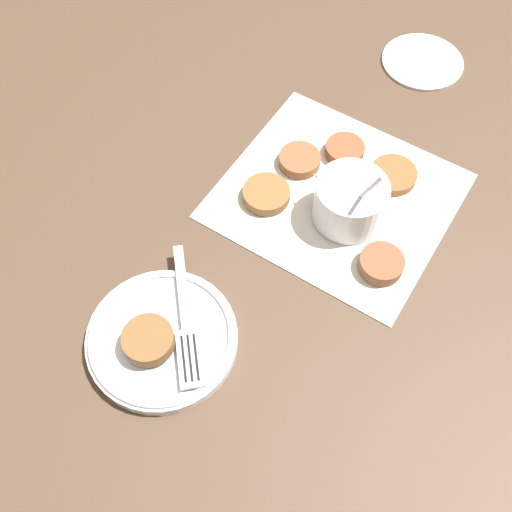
{
  "coord_description": "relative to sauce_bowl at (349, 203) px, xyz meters",
  "views": [
    {
      "loc": [
        -0.14,
        0.47,
        0.68
      ],
      "look_at": [
        0.05,
        0.13,
        0.02
      ],
      "focal_mm": 42.0,
      "sensor_mm": 36.0,
      "label": 1
    }
  ],
  "objects": [
    {
      "name": "ground_plane",
      "position": [
        0.02,
        -0.01,
        -0.03
      ],
      "size": [
        4.0,
        4.0,
        0.0
      ],
      "primitive_type": "plane",
      "color": "#4C3828"
    },
    {
      "name": "sauce_bowl",
      "position": [
        0.0,
        0.0,
        0.0
      ],
      "size": [
        0.1,
        0.1,
        0.13
      ],
      "color": "silver",
      "rests_on": "napkin"
    },
    {
      "name": "fritter_1",
      "position": [
        0.11,
        0.03,
        -0.02
      ],
      "size": [
        0.07,
        0.07,
        0.01
      ],
      "color": "brown",
      "rests_on": "napkin"
    },
    {
      "name": "fritter_0",
      "position": [
        -0.03,
        -0.09,
        -0.02
      ],
      "size": [
        0.07,
        0.07,
        0.01
      ],
      "color": "brown",
      "rests_on": "napkin"
    },
    {
      "name": "fritter_2",
      "position": [
        0.05,
        -0.1,
        -0.02
      ],
      "size": [
        0.06,
        0.06,
        0.02
      ],
      "color": "brown",
      "rests_on": "napkin"
    },
    {
      "name": "napkin",
      "position": [
        0.03,
        -0.02,
        -0.03
      ],
      "size": [
        0.32,
        0.3,
        0.0
      ],
      "color": "silver",
      "rests_on": "ground_plane"
    },
    {
      "name": "fritter_3",
      "position": [
        0.1,
        -0.05,
        -0.02
      ],
      "size": [
        0.06,
        0.06,
        0.01
      ],
      "color": "brown",
      "rests_on": "napkin"
    },
    {
      "name": "extra_saucer",
      "position": [
        0.02,
        -0.34,
        -0.03
      ],
      "size": [
        0.13,
        0.13,
        0.01
      ],
      "color": "silver",
      "rests_on": "ground_plane"
    },
    {
      "name": "fritter_on_plate",
      "position": [
        0.12,
        0.29,
        -0.0
      ],
      "size": [
        0.06,
        0.06,
        0.02
      ],
      "color": "brown",
      "rests_on": "serving_plate"
    },
    {
      "name": "fork",
      "position": [
        0.09,
        0.25,
        -0.01
      ],
      "size": [
        0.13,
        0.16,
        0.0
      ],
      "color": "silver",
      "rests_on": "serving_plate"
    },
    {
      "name": "serving_plate",
      "position": [
        0.12,
        0.28,
        -0.02
      ],
      "size": [
        0.18,
        0.18,
        0.02
      ],
      "color": "silver",
      "rests_on": "ground_plane"
    },
    {
      "name": "fritter_4",
      "position": [
        -0.07,
        0.05,
        -0.02
      ],
      "size": [
        0.06,
        0.06,
        0.02
      ],
      "color": "brown",
      "rests_on": "napkin"
    }
  ]
}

